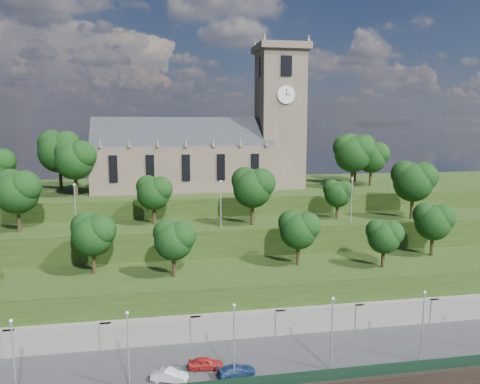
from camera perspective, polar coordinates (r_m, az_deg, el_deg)
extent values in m
cube|color=#2D2D30|center=(53.21, 0.89, -20.74)|extent=(160.00, 12.00, 2.00)
cube|color=black|center=(47.83, 2.24, -22.13)|extent=(160.00, 0.10, 1.20)
cube|color=slate|center=(57.80, -0.31, -16.60)|extent=(160.00, 2.00, 5.00)
cube|color=slate|center=(58.58, -26.24, -17.14)|extent=(1.20, 0.60, 5.00)
cube|color=slate|center=(56.68, -16.01, -17.46)|extent=(1.20, 0.60, 5.00)
cube|color=slate|center=(56.51, -5.39, -17.25)|extent=(1.20, 0.60, 5.00)
cube|color=slate|center=(58.09, 4.91, -16.50)|extent=(1.20, 0.60, 5.00)
cube|color=slate|center=(61.27, 14.32, -15.37)|extent=(1.20, 0.60, 5.00)
cube|color=slate|center=(65.84, 22.51, -14.05)|extent=(1.20, 0.60, 5.00)
cube|color=#213612|center=(62.66, -1.28, -13.08)|extent=(160.00, 12.00, 8.00)
cube|color=#213612|center=(72.31, -2.66, -8.47)|extent=(160.00, 10.00, 12.00)
cube|color=#213612|center=(92.16, -4.40, -3.86)|extent=(160.00, 32.00, 15.00)
cube|color=brown|center=(86.17, -6.86, 3.00)|extent=(32.00, 12.00, 8.00)
cube|color=#24272C|center=(85.90, -6.90, 5.65)|extent=(32.00, 10.18, 10.18)
cone|color=brown|center=(80.23, -16.74, 5.83)|extent=(0.70, 0.70, 1.80)
cone|color=brown|center=(79.84, -13.39, 5.95)|extent=(0.70, 0.70, 1.80)
cone|color=brown|center=(79.72, -10.02, 6.04)|extent=(0.70, 0.70, 1.80)
cone|color=brown|center=(79.88, -6.66, 6.12)|extent=(0.70, 0.70, 1.80)
cone|color=brown|center=(80.31, -3.31, 6.17)|extent=(0.70, 0.70, 1.80)
cone|color=brown|center=(81.01, -0.02, 6.20)|extent=(0.70, 0.70, 1.80)
cone|color=brown|center=(81.96, 3.22, 6.21)|extent=(0.70, 0.70, 1.80)
cube|color=black|center=(80.23, -15.19, 2.74)|extent=(1.40, 0.25, 4.50)
cube|color=black|center=(79.93, -10.90, 2.86)|extent=(1.40, 0.25, 4.50)
cube|color=black|center=(80.08, -6.60, 2.97)|extent=(1.40, 0.25, 4.50)
cube|color=black|center=(80.68, -2.34, 3.05)|extent=(1.40, 0.25, 4.50)
cube|color=black|center=(81.72, 1.84, 3.12)|extent=(1.40, 0.25, 4.50)
cube|color=brown|center=(88.72, 4.87, 8.67)|extent=(8.00, 8.00, 25.00)
cube|color=brown|center=(89.78, 4.97, 17.06)|extent=(9.20, 9.20, 1.20)
cone|color=brown|center=(85.19, 2.99, 18.38)|extent=(0.80, 0.80, 1.60)
cone|color=brown|center=(92.89, 1.81, 17.54)|extent=(0.80, 0.80, 1.60)
cone|color=brown|center=(87.33, 8.37, 18.06)|extent=(0.80, 0.80, 1.60)
cone|color=brown|center=(94.85, 6.76, 17.29)|extent=(0.80, 0.80, 1.60)
cube|color=black|center=(85.39, 5.68, 15.07)|extent=(2.00, 0.25, 3.50)
cube|color=black|center=(93.22, 4.27, 14.51)|extent=(2.00, 0.25, 3.50)
cube|color=black|center=(88.34, 2.30, 14.87)|extent=(0.25, 2.00, 3.50)
cube|color=black|center=(90.44, 7.52, 14.66)|extent=(0.25, 2.00, 3.50)
cylinder|color=white|center=(84.90, 5.64, 11.72)|extent=(3.20, 0.30, 3.20)
cylinder|color=white|center=(90.02, 7.49, 11.49)|extent=(0.30, 3.20, 3.20)
cube|color=black|center=(84.76, 5.68, 12.07)|extent=(0.12, 0.05, 1.10)
cube|color=black|center=(84.84, 5.94, 11.72)|extent=(0.80, 0.05, 0.12)
cylinder|color=black|center=(62.59, -17.38, -7.99)|extent=(0.51, 0.51, 3.38)
sphere|color=black|center=(61.77, -17.51, -5.08)|extent=(5.26, 5.26, 5.26)
sphere|color=black|center=(60.96, -16.62, -4.45)|extent=(3.95, 3.95, 3.95)
sphere|color=black|center=(62.31, -18.32, -4.01)|extent=(3.68, 3.68, 3.68)
cylinder|color=black|center=(59.26, -8.03, -8.75)|extent=(0.50, 0.50, 3.10)
sphere|color=black|center=(58.46, -8.09, -5.94)|extent=(4.82, 4.82, 4.82)
sphere|color=black|center=(57.86, -7.13, -5.34)|extent=(3.61, 3.61, 3.61)
sphere|color=black|center=(58.80, -8.96, -4.91)|extent=(3.37, 3.37, 3.37)
cylinder|color=black|center=(63.88, 7.09, -7.43)|extent=(0.50, 0.50, 3.20)
sphere|color=black|center=(63.12, 7.14, -4.72)|extent=(4.98, 4.98, 4.98)
sphere|color=black|center=(62.80, 8.15, -4.11)|extent=(3.74, 3.74, 3.74)
sphere|color=black|center=(63.24, 6.23, -3.75)|extent=(3.49, 3.49, 3.49)
cylinder|color=black|center=(65.28, 17.04, -7.59)|extent=(0.48, 0.48, 2.76)
sphere|color=black|center=(64.62, 17.14, -5.32)|extent=(4.29, 4.29, 4.29)
sphere|color=black|center=(64.50, 18.02, -4.79)|extent=(3.22, 3.22, 3.22)
sphere|color=black|center=(64.56, 16.36, -4.52)|extent=(3.00, 3.00, 3.00)
cylinder|color=black|center=(73.28, 22.35, -5.91)|extent=(0.51, 0.51, 3.30)
sphere|color=black|center=(72.60, 22.49, -3.47)|extent=(5.13, 5.13, 5.13)
sphere|color=black|center=(72.60, 23.42, -2.90)|extent=(3.85, 3.85, 3.85)
sphere|color=black|center=(72.47, 21.66, -2.62)|extent=(3.59, 3.59, 3.59)
cylinder|color=black|center=(71.41, -25.35, -2.97)|extent=(0.53, 0.53, 3.78)
sphere|color=black|center=(70.84, -25.53, -0.06)|extent=(5.88, 5.88, 5.88)
sphere|color=black|center=(69.86, -24.77, 0.61)|extent=(4.41, 4.41, 4.41)
sphere|color=black|center=(71.68, -26.23, 0.93)|extent=(4.12, 4.12, 4.12)
cylinder|color=black|center=(70.91, -10.42, -2.63)|extent=(0.50, 0.50, 3.16)
sphere|color=black|center=(70.41, -10.49, -0.18)|extent=(4.92, 4.92, 4.92)
sphere|color=black|center=(69.82, -9.70, 0.38)|extent=(3.69, 3.69, 3.69)
sphere|color=black|center=(70.89, -11.20, 0.66)|extent=(3.44, 3.44, 3.44)
cylinder|color=black|center=(69.32, 1.51, -2.51)|extent=(0.52, 0.52, 3.71)
sphere|color=black|center=(68.74, 1.52, 0.43)|extent=(5.77, 5.77, 5.77)
sphere|color=black|center=(68.31, 2.57, 1.10)|extent=(4.33, 4.33, 4.33)
sphere|color=black|center=(69.10, 0.58, 1.43)|extent=(4.04, 4.04, 4.04)
cylinder|color=black|center=(75.36, 11.75, -2.21)|extent=(0.48, 0.48, 2.68)
sphere|color=black|center=(74.94, 11.81, -0.26)|extent=(4.17, 4.17, 4.17)
sphere|color=black|center=(74.79, 12.53, 0.18)|extent=(3.13, 3.13, 3.13)
sphere|color=black|center=(75.04, 11.16, 0.41)|extent=(2.92, 2.92, 2.92)
cylinder|color=black|center=(78.61, 20.21, -1.65)|extent=(0.54, 0.54, 3.96)
sphere|color=black|center=(78.07, 20.35, 1.12)|extent=(6.16, 6.16, 6.16)
sphere|color=black|center=(78.09, 21.39, 1.75)|extent=(4.62, 4.62, 4.62)
sphere|color=black|center=(78.06, 19.43, 2.07)|extent=(4.31, 4.31, 4.31)
sphere|color=black|center=(84.90, -26.91, 3.40)|extent=(4.07, 4.07, 4.07)
cylinder|color=black|center=(89.78, -21.03, 1.65)|extent=(0.57, 0.57, 4.67)
sphere|color=black|center=(89.42, -21.18, 4.52)|extent=(7.26, 7.26, 7.26)
sphere|color=black|center=(88.39, -20.38, 5.23)|extent=(5.45, 5.45, 5.45)
sphere|color=black|center=(90.49, -21.92, 5.44)|extent=(5.08, 5.08, 5.08)
cylinder|color=black|center=(81.32, -19.37, 0.88)|extent=(0.54, 0.54, 4.05)
sphere|color=black|center=(80.94, -19.50, 3.62)|extent=(6.29, 6.29, 6.29)
sphere|color=black|center=(80.06, -18.72, 4.29)|extent=(4.72, 4.72, 4.72)
sphere|color=black|center=(81.82, -20.22, 4.52)|extent=(4.41, 4.41, 4.41)
cylinder|color=black|center=(89.78, 13.49, 1.84)|extent=(0.55, 0.55, 4.25)
sphere|color=black|center=(89.43, 13.58, 4.45)|extent=(6.61, 6.61, 6.61)
sphere|color=black|center=(89.32, 14.55, 5.05)|extent=(4.96, 4.96, 4.96)
sphere|color=black|center=(89.66, 12.71, 5.34)|extent=(4.63, 4.63, 4.63)
cylinder|color=black|center=(98.75, 13.87, 2.40)|extent=(0.55, 0.55, 4.31)
sphere|color=black|center=(98.43, 13.96, 4.82)|extent=(6.71, 6.71, 6.71)
sphere|color=black|center=(98.33, 14.85, 5.37)|extent=(5.03, 5.03, 5.03)
sphere|color=black|center=(98.66, 13.16, 5.63)|extent=(4.70, 4.70, 4.70)
cylinder|color=black|center=(93.57, 15.62, 1.84)|extent=(0.52, 0.52, 3.70)
sphere|color=black|center=(93.26, 15.71, 4.03)|extent=(5.76, 5.76, 5.76)
sphere|color=black|center=(93.20, 16.52, 4.52)|extent=(4.32, 4.32, 4.32)
sphere|color=black|center=(93.40, 14.98, 4.77)|extent=(4.03, 4.03, 4.03)
cylinder|color=#B2B2B7|center=(48.88, -25.85, -18.13)|extent=(0.16, 0.16, 7.46)
sphere|color=silver|center=(47.35, -26.15, -13.93)|extent=(0.36, 0.36, 0.36)
cylinder|color=#B2B2B7|center=(47.22, -13.45, -18.47)|extent=(0.16, 0.16, 7.46)
sphere|color=silver|center=(45.64, -13.61, -14.14)|extent=(0.36, 0.36, 0.36)
cylinder|color=#B2B2B7|center=(47.65, -0.73, -17.97)|extent=(0.16, 0.16, 7.46)
sphere|color=silver|center=(46.08, -0.74, -13.67)|extent=(0.36, 0.36, 0.36)
cylinder|color=#B2B2B7|center=(50.11, 11.13, -16.76)|extent=(0.16, 0.16, 7.46)
sphere|color=silver|center=(48.62, 11.26, -12.64)|extent=(0.36, 0.36, 0.36)
cylinder|color=#B2B2B7|center=(54.33, 21.37, -15.15)|extent=(0.16, 0.16, 7.46)
sphere|color=silver|center=(52.96, 21.59, -11.31)|extent=(0.36, 0.36, 0.36)
cylinder|color=#B2B2B7|center=(67.57, -19.43, -2.03)|extent=(0.16, 0.16, 6.57)
sphere|color=silver|center=(67.07, -19.57, 0.83)|extent=(0.36, 0.36, 0.36)
cylinder|color=#B2B2B7|center=(67.28, -2.37, -1.61)|extent=(0.16, 0.16, 6.57)
sphere|color=silver|center=(66.78, -2.39, 1.27)|extent=(0.36, 0.36, 0.36)
cylinder|color=#B2B2B7|center=(72.72, 13.44, -1.09)|extent=(0.16, 0.16, 6.57)
sphere|color=silver|center=(72.26, 13.53, 1.58)|extent=(0.36, 0.36, 0.36)
imported|color=#AF1D1D|center=(50.99, -4.23, -20.09)|extent=(3.67, 1.85, 1.20)
imported|color=silver|center=(49.30, -8.60, -21.24)|extent=(3.79, 2.35, 1.18)
imported|color=navy|center=(49.72, -0.43, -20.91)|extent=(4.08, 2.20, 1.12)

